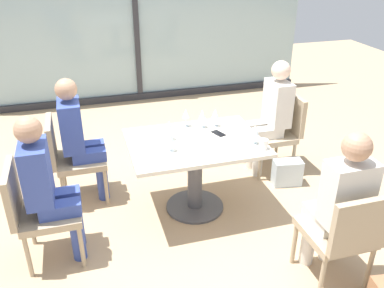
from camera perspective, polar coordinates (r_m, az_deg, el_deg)
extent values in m
plane|color=tan|center=(4.11, 0.39, -8.72)|extent=(12.00, 12.00, 0.00)
cube|color=#9BB7BC|center=(6.56, -7.87, 17.43)|extent=(5.44, 0.03, 2.70)
cube|color=#2D2D33|center=(6.53, -7.83, 17.39)|extent=(0.08, 0.06, 2.70)
cube|color=#2D2D33|center=(6.86, -7.16, 6.63)|extent=(5.44, 0.10, 0.10)
cube|color=silver|center=(3.74, 0.42, 0.19)|extent=(1.21, 0.89, 0.04)
cylinder|color=#4C4C51|center=(3.92, 0.41, -4.59)|extent=(0.14, 0.14, 0.69)
cylinder|color=#4C4C51|center=(4.11, 0.39, -8.59)|extent=(0.56, 0.56, 0.02)
cube|color=tan|center=(3.31, 19.19, -11.45)|extent=(0.46, 0.46, 0.06)
cube|color=tan|center=(3.02, 22.50, -10.52)|extent=(0.46, 0.05, 0.42)
cylinder|color=tan|center=(3.67, 19.57, -11.74)|extent=(0.04, 0.04, 0.39)
cylinder|color=tan|center=(3.48, 13.99, -13.23)|extent=(0.04, 0.04, 0.39)
cylinder|color=tan|center=(3.44, 23.36, -15.51)|extent=(0.04, 0.04, 0.39)
cylinder|color=tan|center=(3.24, 17.53, -17.43)|extent=(0.04, 0.04, 0.39)
cube|color=tan|center=(4.64, 10.81, 1.15)|extent=(0.46, 0.46, 0.06)
cube|color=tan|center=(4.66, 13.83, 4.18)|extent=(0.05, 0.46, 0.42)
cylinder|color=tan|center=(4.82, 7.42, -0.55)|extent=(0.04, 0.04, 0.39)
cylinder|color=tan|center=(4.50, 9.38, -2.79)|extent=(0.04, 0.04, 0.39)
cylinder|color=tan|center=(4.98, 11.66, 0.05)|extent=(0.04, 0.04, 0.39)
cylinder|color=tan|center=(4.67, 13.84, -2.07)|extent=(0.04, 0.04, 0.39)
cube|color=tan|center=(4.20, -15.05, -2.19)|extent=(0.46, 0.46, 0.06)
cube|color=tan|center=(4.10, -18.91, 0.32)|extent=(0.05, 0.46, 0.42)
cylinder|color=tan|center=(4.14, -11.80, -5.87)|extent=(0.04, 0.04, 0.39)
cylinder|color=tan|center=(4.48, -12.29, -3.20)|extent=(0.04, 0.04, 0.39)
cylinder|color=tan|center=(4.14, -17.32, -6.55)|extent=(0.04, 0.04, 0.39)
cylinder|color=tan|center=(4.49, -17.37, -3.83)|extent=(0.04, 0.04, 0.39)
cube|color=tan|center=(3.50, -18.91, -9.08)|extent=(0.46, 0.46, 0.06)
cube|color=tan|center=(3.41, -23.69, -6.23)|extent=(0.05, 0.46, 0.42)
cylinder|color=tan|center=(3.46, -15.04, -13.61)|extent=(0.04, 0.04, 0.39)
cylinder|color=tan|center=(3.78, -15.31, -9.78)|extent=(0.04, 0.04, 0.39)
cylinder|color=tan|center=(3.50, -21.75, -14.30)|extent=(0.04, 0.04, 0.39)
cylinder|color=tan|center=(3.82, -21.38, -10.45)|extent=(0.04, 0.04, 0.39)
cylinder|color=silver|center=(3.58, 18.37, -11.99)|extent=(0.11, 0.11, 0.45)
cube|color=silver|center=(3.36, 19.95, -9.18)|extent=(0.13, 0.32, 0.11)
cylinder|color=silver|center=(3.50, 15.85, -12.67)|extent=(0.11, 0.11, 0.45)
cube|color=silver|center=(3.27, 17.32, -9.84)|extent=(0.13, 0.32, 0.11)
cube|color=silver|center=(3.07, 20.76, -6.36)|extent=(0.34, 0.20, 0.48)
sphere|color=tan|center=(2.90, 21.90, -0.36)|extent=(0.20, 0.20, 0.20)
cylinder|color=silver|center=(4.72, 8.22, -0.77)|extent=(0.11, 0.11, 0.45)
cube|color=silver|center=(4.64, 9.53, 2.45)|extent=(0.32, 0.13, 0.11)
cylinder|color=silver|center=(4.58, 9.11, -1.77)|extent=(0.11, 0.11, 0.45)
cube|color=silver|center=(4.50, 10.48, 1.54)|extent=(0.32, 0.13, 0.11)
cube|color=silver|center=(4.51, 11.79, 5.58)|extent=(0.20, 0.34, 0.48)
sphere|color=beige|center=(4.40, 12.23, 9.96)|extent=(0.20, 0.20, 0.20)
cylinder|color=#384C9E|center=(4.22, -12.30, -4.78)|extent=(0.11, 0.11, 0.45)
cube|color=#384C9E|center=(4.08, -14.02, -1.60)|extent=(0.32, 0.13, 0.11)
cylinder|color=#384C9E|center=(4.37, -12.51, -3.59)|extent=(0.11, 0.11, 0.45)
cube|color=#384C9E|center=(4.24, -14.17, -0.48)|extent=(0.32, 0.13, 0.11)
cube|color=#384C9E|center=(4.03, -16.39, 2.45)|extent=(0.20, 0.34, 0.48)
sphere|color=tan|center=(3.91, -17.07, 7.26)|extent=(0.20, 0.20, 0.20)
cylinder|color=#384C9E|center=(3.53, -15.58, -12.16)|extent=(0.11, 0.11, 0.45)
cube|color=#384C9E|center=(3.37, -17.79, -8.62)|extent=(0.32, 0.13, 0.11)
cylinder|color=#384C9E|center=(3.68, -15.68, -10.44)|extent=(0.11, 0.11, 0.45)
cube|color=#384C9E|center=(3.52, -17.80, -6.98)|extent=(0.32, 0.13, 0.11)
cube|color=#384C9E|center=(3.31, -20.73, -3.81)|extent=(0.20, 0.34, 0.48)
sphere|color=tan|center=(3.15, -21.78, 1.85)|extent=(0.20, 0.20, 0.20)
cylinder|color=silver|center=(4.04, 3.19, 2.54)|extent=(0.06, 0.06, 0.00)
cylinder|color=silver|center=(4.02, 3.21, 3.13)|extent=(0.01, 0.01, 0.08)
cone|color=silver|center=(3.99, 3.24, 4.31)|extent=(0.07, 0.07, 0.09)
cylinder|color=silver|center=(4.03, -0.85, 2.51)|extent=(0.06, 0.06, 0.00)
cylinder|color=silver|center=(4.01, -0.86, 3.10)|extent=(0.01, 0.01, 0.08)
cone|color=silver|center=(3.98, -0.87, 4.28)|extent=(0.07, 0.07, 0.09)
cylinder|color=silver|center=(3.73, 8.62, 0.08)|extent=(0.06, 0.06, 0.00)
cylinder|color=silver|center=(3.71, 8.66, 0.70)|extent=(0.01, 0.01, 0.08)
cone|color=silver|center=(3.67, 8.76, 1.96)|extent=(0.07, 0.07, 0.09)
cylinder|color=silver|center=(3.77, -3.12, 0.66)|extent=(0.06, 0.06, 0.00)
cylinder|color=silver|center=(3.75, -3.14, 1.27)|extent=(0.01, 0.01, 0.08)
cone|color=silver|center=(3.71, -3.17, 2.53)|extent=(0.07, 0.07, 0.09)
cylinder|color=silver|center=(3.57, -2.98, -0.92)|extent=(0.06, 0.06, 0.00)
cylinder|color=silver|center=(3.55, -3.00, -0.28)|extent=(0.01, 0.01, 0.08)
cone|color=silver|center=(3.51, -3.03, 1.03)|extent=(0.07, 0.07, 0.09)
cylinder|color=silver|center=(4.01, 1.41, 2.37)|extent=(0.06, 0.06, 0.00)
cylinder|color=silver|center=(3.99, 1.42, 2.96)|extent=(0.01, 0.01, 0.08)
cone|color=silver|center=(3.95, 1.43, 4.15)|extent=(0.07, 0.07, 0.09)
cylinder|color=white|center=(3.63, 9.89, -0.03)|extent=(0.08, 0.08, 0.09)
cube|color=black|center=(3.88, 3.69, 1.48)|extent=(0.12, 0.16, 0.01)
cube|color=silver|center=(4.51, 13.05, -3.87)|extent=(0.32, 0.20, 0.28)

